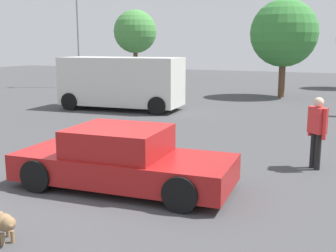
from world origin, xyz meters
name	(u,v)px	position (x,y,z in m)	size (l,w,h in m)	color
ground_plane	(100,189)	(0.00, 0.00, 0.00)	(80.00, 80.00, 0.00)	#424244
sedan_foreground	(123,160)	(0.35, 0.28, 0.56)	(4.47, 2.19, 1.21)	maroon
dog	(5,223)	(0.13, -2.50, 0.29)	(0.57, 0.41, 0.45)	olive
van_white	(121,82)	(-5.23, 9.16, 1.23)	(5.48, 2.70, 2.29)	silver
pedestrian	(317,127)	(3.64, 3.30, 0.98)	(0.45, 0.45, 1.65)	black
light_post_near	(77,12)	(-13.27, 16.61, 4.97)	(0.44, 0.44, 7.49)	gray
tree_back_right	(135,32)	(-14.35, 26.00, 3.99)	(3.74, 3.74, 5.89)	brown
tree_far_right	(284,33)	(0.21, 16.89, 3.44)	(3.60, 3.60, 5.25)	brown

